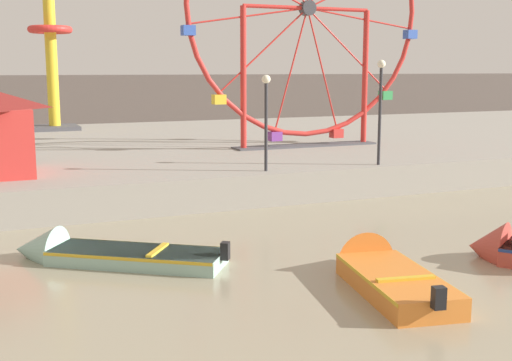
% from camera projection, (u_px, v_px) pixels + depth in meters
% --- Properties ---
extents(quay_promenade, '(110.00, 24.76, 1.20)m').
position_uv_depth(quay_promenade, '(192.00, 151.00, 35.22)').
color(quay_promenade, gray).
rests_on(quay_promenade, ground_plane).
extents(distant_town_skyline, '(140.00, 3.00, 4.40)m').
position_uv_depth(distant_town_skyline, '(107.00, 101.00, 56.87)').
color(distant_town_skyline, '#564C47').
rests_on(distant_town_skyline, ground_plane).
extents(motorboat_seafoam, '(5.43, 4.43, 1.38)m').
position_uv_depth(motorboat_seafoam, '(93.00, 254.00, 17.04)').
color(motorboat_seafoam, '#93BCAD').
rests_on(motorboat_seafoam, ground_plane).
extents(motorboat_orange_hull, '(2.34, 4.86, 1.46)m').
position_uv_depth(motorboat_orange_hull, '(380.00, 271.00, 15.36)').
color(motorboat_orange_hull, orange).
rests_on(motorboat_orange_hull, ground_plane).
extents(ferris_wheel_red_frame, '(12.32, 1.20, 12.60)m').
position_uv_depth(ferris_wheel_red_frame, '(307.00, 13.00, 31.02)').
color(ferris_wheel_red_frame, red).
rests_on(ferris_wheel_red_frame, quay_promenade).
extents(drop_tower_yellow_tower, '(2.80, 2.80, 12.27)m').
position_uv_depth(drop_tower_yellow_tower, '(51.00, 43.00, 39.98)').
color(drop_tower_yellow_tower, gold).
rests_on(drop_tower_yellow_tower, quay_promenade).
extents(promenade_lamp_near, '(0.32, 0.32, 4.07)m').
position_uv_depth(promenade_lamp_near, '(380.00, 97.00, 25.48)').
color(promenade_lamp_near, '#2D2D33').
rests_on(promenade_lamp_near, quay_promenade).
extents(promenade_lamp_far, '(0.32, 0.32, 3.51)m').
position_uv_depth(promenade_lamp_far, '(266.00, 108.00, 23.93)').
color(promenade_lamp_far, '#2D2D33').
rests_on(promenade_lamp_far, quay_promenade).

